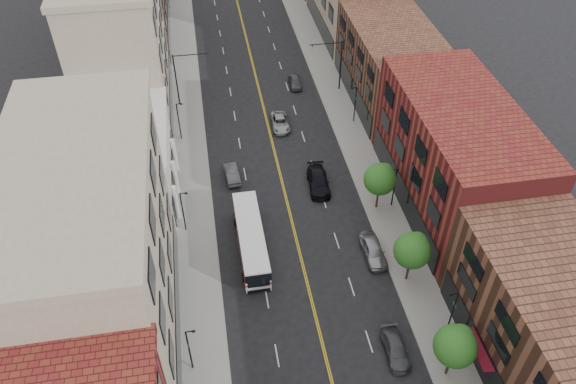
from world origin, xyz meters
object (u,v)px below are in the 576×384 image
car_lane_a (318,181)px  car_lane_b (280,122)px  city_bus (251,238)px  car_parked_far (373,250)px  car_parked_mid (395,349)px  car_lane_behind (232,174)px  car_lane_c (295,82)px

car_lane_a → car_lane_b: bearing=104.5°
city_bus → car_parked_far: city_bus is taller
car_lane_a → car_lane_b: car_lane_a is taller
car_parked_mid → car_lane_b: bearing=98.4°
car_lane_b → car_lane_behind: bearing=-125.6°
car_lane_b → car_parked_mid: bearing=-80.9°
car_lane_behind → car_lane_b: 11.49m
car_parked_far → car_lane_a: size_ratio=0.88×
city_bus → car_lane_behind: bearing=93.9°
car_parked_mid → car_lane_a: 21.94m
car_parked_mid → car_lane_behind: size_ratio=1.07×
car_parked_far → car_lane_b: car_parked_far is taller
car_lane_a → car_lane_c: car_lane_a is taller
city_bus → car_lane_b: size_ratio=2.35×
car_parked_far → car_lane_behind: (-12.52, 14.10, -0.13)m
car_lane_a → car_parked_far: bearing=-70.5°
car_parked_mid → car_lane_behind: bearing=115.5°
car_lane_behind → car_lane_b: size_ratio=0.87×
city_bus → car_parked_mid: (10.46, -13.67, -1.02)m
city_bus → car_lane_b: city_bus is taller
car_lane_b → car_parked_far: bearing=-74.7°
car_parked_mid → car_lane_behind: car_lane_behind is taller
car_parked_far → car_lane_behind: size_ratio=1.16×
car_parked_mid → car_lane_b: 34.33m
car_parked_far → car_lane_a: car_parked_far is taller
car_lane_behind → car_lane_a: (9.36, -3.10, 0.11)m
car_lane_b → car_lane_c: size_ratio=1.19×
car_parked_mid → city_bus: bearing=128.6°
car_parked_far → car_lane_c: (-1.88, 32.64, -0.13)m
car_lane_a → car_lane_c: (1.27, 21.63, -0.11)m
city_bus → car_lane_c: 31.40m
car_parked_far → car_lane_behind: 18.86m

